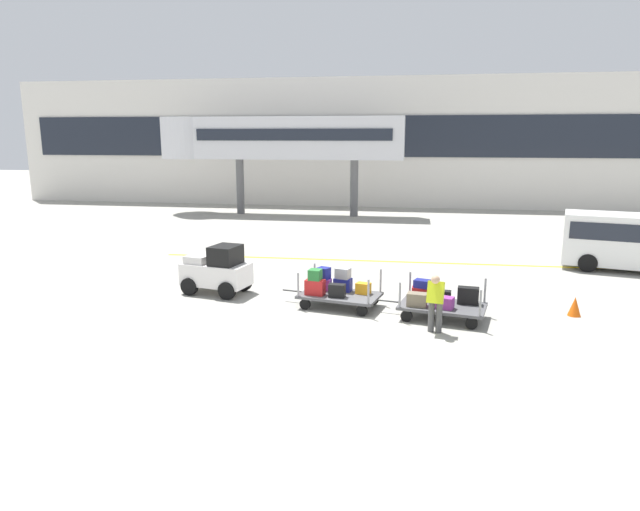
# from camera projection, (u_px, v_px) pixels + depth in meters

# --- Properties ---
(ground_plane) EXTENTS (120.00, 120.00, 0.00)m
(ground_plane) POSITION_uv_depth(u_px,v_px,m) (348.00, 316.00, 15.81)
(ground_plane) COLOR #9E9B91
(apron_lead_line) EXTENTS (19.22, 0.58, 0.01)m
(apron_lead_line) POSITION_uv_depth(u_px,v_px,m) (396.00, 262.00, 22.58)
(apron_lead_line) COLOR yellow
(apron_lead_line) RESTS_ON ground_plane
(terminal_building) EXTENTS (55.92, 2.51, 8.96)m
(terminal_building) POSITION_uv_depth(u_px,v_px,m) (391.00, 143.00, 39.94)
(terminal_building) COLOR silver
(terminal_building) RESTS_ON ground_plane
(jet_bridge) EXTENTS (15.55, 3.00, 6.13)m
(jet_bridge) POSITION_uv_depth(u_px,v_px,m) (270.00, 139.00, 35.28)
(jet_bridge) COLOR silver
(jet_bridge) RESTS_ON ground_plane
(baggage_tug) EXTENTS (2.28, 1.59, 1.58)m
(baggage_tug) POSITION_uv_depth(u_px,v_px,m) (217.00, 270.00, 17.94)
(baggage_tug) COLOR white
(baggage_tug) RESTS_ON ground_plane
(baggage_cart_lead) EXTENTS (3.08, 1.84, 1.16)m
(baggage_cart_lead) POSITION_uv_depth(u_px,v_px,m) (335.00, 289.00, 16.58)
(baggage_cart_lead) COLOR #4C4C4F
(baggage_cart_lead) RESTS_ON ground_plane
(baggage_cart_middle) EXTENTS (3.08, 1.84, 1.10)m
(baggage_cart_middle) POSITION_uv_depth(u_px,v_px,m) (440.00, 301.00, 15.52)
(baggage_cart_middle) COLOR #4C4C4F
(baggage_cart_middle) RESTS_ON ground_plane
(baggage_handler) EXTENTS (0.48, 0.49, 1.56)m
(baggage_handler) POSITION_uv_depth(u_px,v_px,m) (435.00, 301.00, 14.26)
(baggage_handler) COLOR #4C4C4C
(baggage_handler) RESTS_ON ground_plane
(shuttle_van) EXTENTS (5.12, 3.00, 2.10)m
(shuttle_van) POSITION_uv_depth(u_px,v_px,m) (633.00, 238.00, 20.88)
(shuttle_van) COLOR white
(shuttle_van) RESTS_ON ground_plane
(safety_cone_near) EXTENTS (0.36, 0.36, 0.55)m
(safety_cone_near) POSITION_uv_depth(u_px,v_px,m) (575.00, 306.00, 15.76)
(safety_cone_near) COLOR #EA590F
(safety_cone_near) RESTS_ON ground_plane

